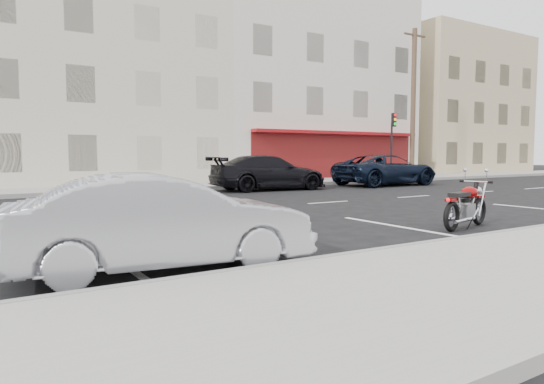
% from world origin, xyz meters
% --- Properties ---
extents(ground, '(120.00, 120.00, 0.00)m').
position_xyz_m(ground, '(0.00, 0.00, 0.00)').
color(ground, black).
rests_on(ground, ground).
extents(sidewalk_near, '(80.00, 3.40, 0.15)m').
position_xyz_m(sidewalk_near, '(-5.00, -8.70, 0.07)').
color(sidewalk_near, gray).
rests_on(sidewalk_near, ground).
extents(sidewalk_far, '(80.00, 3.40, 0.15)m').
position_xyz_m(sidewalk_far, '(-5.00, 8.70, 0.07)').
color(sidewalk_far, gray).
rests_on(sidewalk_far, ground).
extents(curb_near, '(80.00, 0.12, 0.16)m').
position_xyz_m(curb_near, '(-5.00, -7.00, 0.08)').
color(curb_near, gray).
rests_on(curb_near, ground).
extents(curb_far, '(80.00, 0.12, 0.16)m').
position_xyz_m(curb_far, '(-5.00, 7.00, 0.08)').
color(curb_far, gray).
rests_on(curb_far, ground).
extents(bldg_cream, '(12.00, 12.00, 11.50)m').
position_xyz_m(bldg_cream, '(-2.00, 16.30, 5.75)').
color(bldg_cream, beige).
rests_on(bldg_cream, ground).
extents(bldg_corner, '(14.00, 12.00, 12.50)m').
position_xyz_m(bldg_corner, '(11.00, 16.30, 6.25)').
color(bldg_corner, beige).
rests_on(bldg_corner, ground).
extents(bldg_far_east, '(12.00, 12.00, 11.00)m').
position_xyz_m(bldg_far_east, '(26.00, 16.30, 5.50)').
color(bldg_far_east, tan).
rests_on(bldg_far_east, ground).
extents(utility_pole, '(1.80, 0.30, 9.00)m').
position_xyz_m(utility_pole, '(15.50, 8.60, 4.74)').
color(utility_pole, '#422D1E').
rests_on(utility_pole, sidewalk_far).
extents(traffic_light, '(0.26, 0.30, 3.80)m').
position_xyz_m(traffic_light, '(13.50, 8.33, 2.56)').
color(traffic_light, black).
rests_on(traffic_light, sidewalk_far).
extents(fire_hydrant, '(0.20, 0.20, 0.72)m').
position_xyz_m(fire_hydrant, '(12.00, 8.50, 0.53)').
color(fire_hydrant, beige).
rests_on(fire_hydrant, sidewalk_far).
extents(motorcycle, '(1.93, 0.75, 0.98)m').
position_xyz_m(motorcycle, '(1.72, -5.65, 0.45)').
color(motorcycle, black).
rests_on(motorcycle, ground).
extents(sedan_silver, '(4.11, 1.87, 1.31)m').
position_xyz_m(sedan_silver, '(-5.63, -5.99, 0.65)').
color(sedan_silver, '#95969C').
rests_on(sedan_silver, ground).
extents(suv_far, '(5.49, 2.54, 1.52)m').
position_xyz_m(suv_far, '(9.73, 5.10, 0.76)').
color(suv_far, black).
rests_on(suv_far, ground).
extents(car_far, '(5.31, 2.51, 1.50)m').
position_xyz_m(car_far, '(3.17, 5.53, 0.75)').
color(car_far, black).
rests_on(car_far, ground).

